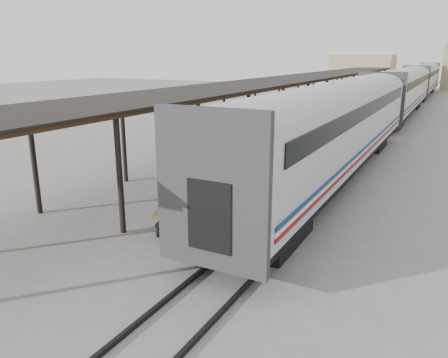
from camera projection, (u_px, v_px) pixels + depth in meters
ground at (189, 220)px, 15.95m from camera, size 160.00×160.00×0.00m
train at (402, 89)px, 42.49m from camera, size 3.45×76.01×4.01m
canopy at (306, 78)px, 36.78m from camera, size 4.90×64.30×4.15m
rails at (400, 116)px, 43.37m from camera, size 1.54×150.00×0.12m
building_left at (362, 70)px, 89.32m from camera, size 12.00×8.00×6.00m
baggage_cart at (180, 210)px, 15.13m from camera, size 1.99×2.68×0.86m
suitcase_stack at (180, 195)px, 15.37m from camera, size 1.25×1.33×0.59m
luggage_tug at (291, 130)px, 31.70m from camera, size 0.97×1.53×1.33m
porter at (175, 184)px, 14.16m from camera, size 0.53×0.73×1.85m
pedestrian at (264, 141)px, 26.67m from camera, size 0.99×0.60×1.58m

